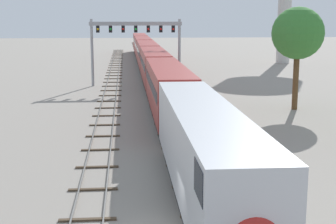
# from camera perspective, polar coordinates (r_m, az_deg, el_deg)

# --- Properties ---
(track_main) EXTENTS (2.60, 200.00, 0.16)m
(track_main) POSITION_cam_1_polar(r_m,az_deg,el_deg) (79.84, -2.25, 4.42)
(track_main) COLOR slate
(track_main) RESTS_ON ground
(track_near) EXTENTS (2.60, 160.00, 0.16)m
(track_near) POSITION_cam_1_polar(r_m,az_deg,el_deg) (59.95, -6.60, 2.21)
(track_near) COLOR slate
(track_near) RESTS_ON ground
(passenger_train) EXTENTS (3.04, 121.76, 4.80)m
(passenger_train) POSITION_cam_1_polar(r_m,az_deg,el_deg) (74.18, -2.06, 5.91)
(passenger_train) COLOR silver
(passenger_train) RESTS_ON ground
(signal_gantry) EXTENTS (12.10, 0.49, 8.75)m
(signal_gantry) POSITION_cam_1_polar(r_m,az_deg,el_deg) (65.98, -3.71, 8.62)
(signal_gantry) COLOR #999BA0
(signal_gantry) RESTS_ON ground
(trackside_tree_left) EXTENTS (5.05, 5.05, 10.00)m
(trackside_tree_left) POSITION_cam_1_polar(r_m,az_deg,el_deg) (50.05, 14.68, 8.67)
(trackside_tree_left) COLOR brown
(trackside_tree_left) RESTS_ON ground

